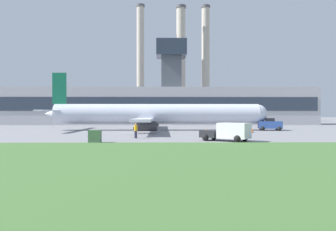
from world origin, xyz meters
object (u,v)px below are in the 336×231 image
Objects in this scene: pushback_tug at (270,125)px; baggage_truck at (229,132)px; airplane at (154,114)px; ground_crew_person at (136,131)px.

baggage_truck is at bearing -118.01° from pushback_tug.
baggage_truck is (-10.95, -20.59, 0.00)m from pushback_tug.
airplane is at bearing 176.64° from pushback_tug.
pushback_tug is (19.02, -1.12, -1.73)m from airplane.
airplane is 9.19× the size of pushback_tug.
airplane reaches higher than ground_crew_person.
pushback_tug is at bearing 61.99° from baggage_truck.
airplane is 19.13m from pushback_tug.
baggage_truck is at bearing -23.21° from ground_crew_person.
airplane is 7.20× the size of baggage_truck.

